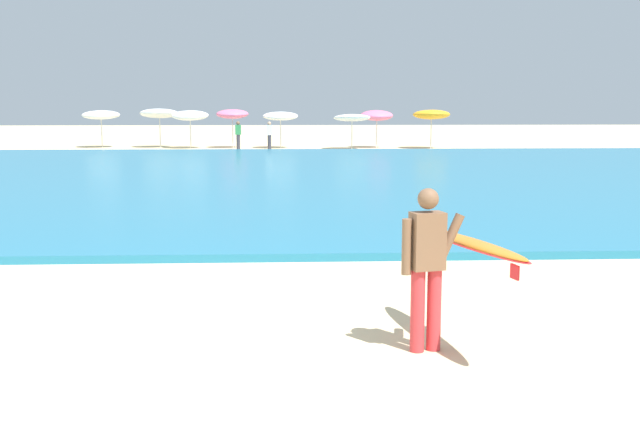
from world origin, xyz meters
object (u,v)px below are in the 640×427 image
at_px(beach_umbrella_4, 280,116).
at_px(beach_umbrella_5, 352,118).
at_px(beach_umbrella_0, 101,115).
at_px(beach_umbrella_6, 377,115).
at_px(beach_umbrella_2, 190,115).
at_px(surfer_with_board, 447,254).
at_px(beach_umbrella_1, 159,113).
at_px(beachgoer_near_row_left, 269,135).
at_px(beach_umbrella_7, 431,115).
at_px(beach_umbrella_3, 232,114).
at_px(beachgoer_near_row_mid, 238,135).

height_order(beach_umbrella_4, beach_umbrella_5, beach_umbrella_4).
height_order(beach_umbrella_0, beach_umbrella_5, beach_umbrella_0).
bearing_deg(beach_umbrella_6, beach_umbrella_2, -179.69).
xyz_separation_m(surfer_with_board, beach_umbrella_1, (-9.09, 36.49, 0.96)).
bearing_deg(beachgoer_near_row_left, beach_umbrella_4, 73.02).
height_order(beach_umbrella_4, beachgoer_near_row_left, beach_umbrella_4).
xyz_separation_m(beach_umbrella_5, beach_umbrella_7, (4.60, 0.48, 0.17)).
distance_m(beach_umbrella_7, beachgoer_near_row_left, 9.38).
bearing_deg(beach_umbrella_2, beach_umbrella_7, -3.17).
height_order(beach_umbrella_0, beach_umbrella_3, beach_umbrella_3).
xyz_separation_m(beach_umbrella_3, beach_umbrella_6, (8.37, -0.23, -0.09)).
relative_size(beach_umbrella_5, beach_umbrella_7, 0.93).
relative_size(beach_umbrella_7, beachgoer_near_row_left, 1.43).
height_order(beach_umbrella_0, beach_umbrella_1, beach_umbrella_1).
bearing_deg(surfer_with_board, beach_umbrella_1, 103.99).
height_order(beachgoer_near_row_left, beachgoer_near_row_mid, same).
distance_m(beach_umbrella_3, beachgoer_near_row_left, 3.38).
bearing_deg(beachgoer_near_row_left, beach_umbrella_6, 18.75).
bearing_deg(beach_umbrella_5, beachgoer_near_row_left, -170.24).
relative_size(beach_umbrella_4, beachgoer_near_row_left, 1.37).
bearing_deg(beach_umbrella_5, beach_umbrella_1, 168.84).
xyz_separation_m(beach_umbrella_1, beach_umbrella_6, (12.67, -0.89, -0.11)).
relative_size(surfer_with_board, beach_umbrella_5, 1.09).
relative_size(beach_umbrella_0, beach_umbrella_6, 0.98).
xyz_separation_m(beach_umbrella_5, beachgoer_near_row_left, (-4.63, -0.80, -0.92)).
height_order(beach_umbrella_5, beachgoer_near_row_mid, beach_umbrella_5).
bearing_deg(beach_umbrella_3, beach_umbrella_0, 174.64).
distance_m(beach_umbrella_1, beachgoer_near_row_left, 7.23).
bearing_deg(beach_umbrella_7, surfer_with_board, -100.78).
distance_m(surfer_with_board, beach_umbrella_7, 35.42).
bearing_deg(beach_umbrella_3, beach_umbrella_2, -173.13).
bearing_deg(beach_umbrella_5, surfer_with_board, -93.37).
height_order(beach_umbrella_7, beachgoer_near_row_mid, beach_umbrella_7).
relative_size(beach_umbrella_2, beach_umbrella_5, 1.07).
bearing_deg(beach_umbrella_0, beachgoer_near_row_left, -17.18).
distance_m(beach_umbrella_6, beachgoer_near_row_mid, 8.15).
bearing_deg(surfer_with_board, beachgoer_near_row_mid, 97.29).
bearing_deg(beach_umbrella_5, beachgoer_near_row_mid, -178.37).
distance_m(beach_umbrella_5, beach_umbrella_7, 4.63).
height_order(beach_umbrella_3, beach_umbrella_4, beach_umbrella_3).
relative_size(surfer_with_board, beach_umbrella_4, 1.06).
bearing_deg(beach_umbrella_5, beach_umbrella_6, 39.96).
bearing_deg(beach_umbrella_4, beach_umbrella_5, -16.26).
xyz_separation_m(beach_umbrella_3, beach_umbrella_4, (2.78, -0.36, -0.11)).
xyz_separation_m(surfer_with_board, beach_umbrella_7, (6.62, 34.78, 0.91)).
xyz_separation_m(beach_umbrella_2, beachgoer_near_row_mid, (2.83, -1.43, -1.04)).
bearing_deg(beach_umbrella_7, beachgoer_near_row_mid, -176.54).
xyz_separation_m(beach_umbrella_4, beachgoer_near_row_left, (-0.60, -1.97, -1.00)).
distance_m(beach_umbrella_1, beachgoer_near_row_mid, 5.41).
xyz_separation_m(beach_umbrella_3, beachgoer_near_row_mid, (0.43, -1.72, -1.11)).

